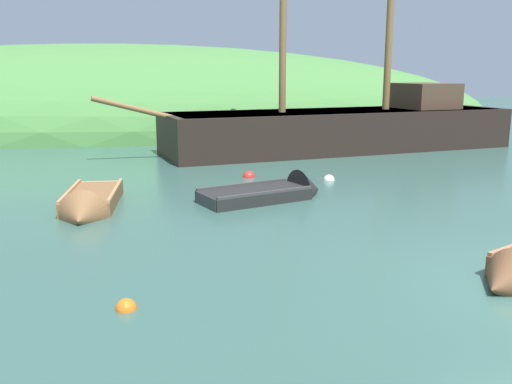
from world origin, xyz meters
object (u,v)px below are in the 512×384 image
object	(u,v)px
rowboat_outer_right	(275,195)
buoy_red	(249,177)
sailing_ship	(343,136)
buoy_white	(329,180)
buoy_orange	(126,309)
rowboat_center	(89,206)

from	to	relation	value
rowboat_outer_right	buoy_red	bearing A→B (deg)	73.72
sailing_ship	buoy_white	size ratio (longest dim) A/B	49.96
rowboat_outer_right	sailing_ship	bearing A→B (deg)	40.74
buoy_orange	buoy_red	bearing A→B (deg)	72.31
sailing_ship	buoy_orange	size ratio (longest dim) A/B	57.18
rowboat_center	buoy_white	size ratio (longest dim) A/B	9.90
sailing_ship	buoy_red	bearing A→B (deg)	36.86
buoy_white	rowboat_outer_right	bearing A→B (deg)	-133.70
sailing_ship	rowboat_outer_right	xyz separation A→B (m)	(-4.55, -8.73, -0.50)
sailing_ship	buoy_white	bearing A→B (deg)	56.90
rowboat_outer_right	buoy_orange	bearing A→B (deg)	-138.83
rowboat_outer_right	buoy_white	bearing A→B (deg)	24.55
buoy_white	buoy_red	distance (m)	2.55
buoy_orange	rowboat_outer_right	bearing A→B (deg)	62.92
rowboat_center	buoy_red	world-z (taller)	rowboat_center
sailing_ship	buoy_white	distance (m)	7.01
rowboat_center	buoy_orange	distance (m)	6.16
buoy_red	rowboat_center	bearing A→B (deg)	-140.02
rowboat_center	buoy_red	size ratio (longest dim) A/B	8.90
buoy_red	buoy_orange	bearing A→B (deg)	-107.69
rowboat_outer_right	buoy_white	size ratio (longest dim) A/B	10.48
buoy_white	buoy_orange	size ratio (longest dim) A/B	1.14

